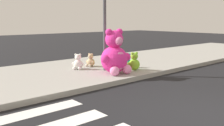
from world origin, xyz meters
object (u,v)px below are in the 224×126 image
at_px(plush_pink_large, 115,56).
at_px(plush_yellow, 113,60).
at_px(plush_teal, 127,62).
at_px(sign_pole, 105,21).
at_px(plush_tan, 90,61).
at_px(plush_lime, 134,63).
at_px(plush_white, 78,63).

xyz_separation_m(plush_pink_large, plush_yellow, (0.75, 0.96, -0.35)).
bearing_deg(plush_teal, plush_pink_large, -155.45).
relative_size(sign_pole, plush_tan, 6.34).
relative_size(sign_pole, plush_yellow, 5.36).
bearing_deg(plush_lime, plush_yellow, 96.59).
bearing_deg(plush_white, plush_lime, -43.89).
height_order(plush_tan, plush_lime, plush_lime).
bearing_deg(plush_pink_large, plush_teal, 24.55).
relative_size(plush_pink_large, plush_lime, 2.29).
distance_m(sign_pole, plush_pink_large, 1.26).
distance_m(plush_white, plush_teal, 1.82).
bearing_deg(plush_lime, plush_tan, 117.31).
bearing_deg(plush_tan, plush_white, -167.68).
relative_size(plush_pink_large, plush_yellow, 2.45).
height_order(plush_white, plush_lime, plush_lime).
bearing_deg(plush_tan, plush_lime, -62.69).
distance_m(plush_white, plush_yellow, 1.38).
distance_m(plush_pink_large, plush_lime, 0.93).
bearing_deg(plush_pink_large, plush_yellow, 51.92).
height_order(plush_teal, plush_yellow, plush_yellow).
distance_m(sign_pole, plush_teal, 1.77).
xyz_separation_m(plush_teal, plush_yellow, (-0.26, 0.50, 0.03)).
bearing_deg(sign_pole, plush_pink_large, -94.88).
relative_size(plush_pink_large, plush_teal, 2.75).
distance_m(sign_pole, plush_yellow, 1.66).
bearing_deg(plush_pink_large, plush_tan, 87.07).
relative_size(plush_pink_large, plush_tan, 2.90).
height_order(sign_pole, plush_lime, sign_pole).
bearing_deg(plush_yellow, sign_pole, -152.46).
bearing_deg(plush_white, plush_tan, 12.32).
relative_size(sign_pole, plush_lime, 5.00).
bearing_deg(plush_teal, plush_yellow, 117.26).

